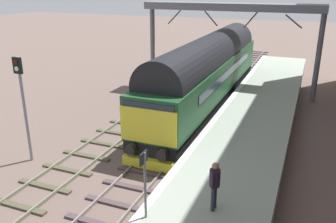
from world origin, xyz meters
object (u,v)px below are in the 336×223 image
signal_post_far (23,99)px  platform_number_sign (145,176)px  diesel_locomotive (208,70)px  waiting_passenger (215,182)px

signal_post_far → platform_number_sign: bearing=-22.9°
diesel_locomotive → signal_post_far: size_ratio=3.85×
diesel_locomotive → platform_number_sign: (1.98, -13.60, -0.04)m
platform_number_sign → waiting_passenger: bearing=33.1°
diesel_locomotive → signal_post_far: signal_post_far is taller
diesel_locomotive → signal_post_far: (-5.42, -10.47, 0.51)m
signal_post_far → waiting_passenger: 9.48m
platform_number_sign → waiting_passenger: platform_number_sign is taller
signal_post_far → waiting_passenger: (9.22, -1.94, -1.00)m
diesel_locomotive → waiting_passenger: size_ratio=11.40×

